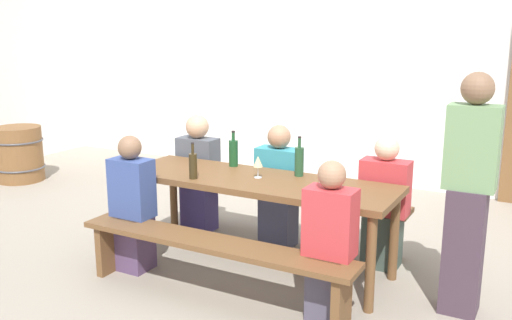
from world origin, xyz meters
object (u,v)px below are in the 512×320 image
(seated_guest_near_0, at_px, (133,207))
(standing_host, at_px, (468,198))
(wine_barrel, at_px, (19,154))
(wine_bottle_2, at_px, (233,152))
(bench_near, at_px, (212,252))
(seated_guest_far_1, at_px, (279,190))
(seated_guest_far_0, at_px, (198,176))
(seated_guest_far_2, at_px, (384,206))
(seated_guest_near_1, at_px, (330,245))
(bench_far, at_px, (291,203))
(wine_bottle_1, at_px, (193,165))
(wine_glass_0, at_px, (324,179))
(wine_bottle_0, at_px, (299,161))
(wine_glass_1, at_px, (258,162))
(tasting_table, at_px, (256,188))

(seated_guest_near_0, xyz_separation_m, standing_host, (2.43, 0.53, 0.29))
(standing_host, relative_size, wine_barrel, 2.35)
(wine_bottle_2, bearing_deg, bench_near, -68.30)
(seated_guest_far_1, distance_m, wine_barrel, 3.95)
(seated_guest_far_0, xyz_separation_m, seated_guest_far_2, (1.81, 0.00, -0.03))
(seated_guest_near_1, bearing_deg, wine_bottle_2, 56.98)
(seated_guest_far_2, bearing_deg, bench_far, -99.47)
(wine_barrel, bearing_deg, wine_bottle_1, -18.43)
(wine_glass_0, height_order, seated_guest_far_0, seated_guest_far_0)
(bench_near, bearing_deg, wine_bottle_0, 73.29)
(wine_glass_0, bearing_deg, seated_guest_far_1, 135.83)
(bench_near, height_order, wine_glass_0, wine_glass_0)
(wine_bottle_2, bearing_deg, seated_guest_far_0, 156.13)
(wine_glass_1, distance_m, seated_guest_far_1, 0.61)
(tasting_table, relative_size, wine_barrel, 3.23)
(wine_bottle_2, xyz_separation_m, standing_host, (1.96, -0.25, -0.06))
(seated_guest_near_0, distance_m, seated_guest_far_0, 1.02)
(bench_far, height_order, wine_glass_0, wine_glass_0)
(wine_glass_1, relative_size, seated_guest_near_1, 0.16)
(wine_barrel, bearing_deg, seated_guest_near_0, -24.74)
(wine_bottle_1, relative_size, seated_guest_near_0, 0.27)
(wine_bottle_2, distance_m, seated_guest_near_1, 1.48)
(seated_guest_near_1, bearing_deg, wine_glass_0, 28.84)
(seated_guest_far_1, distance_m, seated_guest_far_2, 0.95)
(bench_far, bearing_deg, seated_guest_far_2, -9.47)
(wine_barrel, bearing_deg, seated_guest_near_1, -16.73)
(seated_guest_far_2, bearing_deg, wine_bottle_0, -66.46)
(wine_barrel, bearing_deg, seated_guest_far_1, -6.21)
(bench_near, distance_m, seated_guest_near_1, 0.86)
(wine_bottle_0, height_order, seated_guest_far_1, seated_guest_far_1)
(wine_bottle_1, bearing_deg, seated_guest_near_0, -147.09)
(wine_glass_0, relative_size, seated_guest_far_2, 0.15)
(standing_host, bearing_deg, bench_far, -21.89)
(seated_guest_near_1, height_order, seated_guest_far_2, seated_guest_near_1)
(seated_guest_far_2, bearing_deg, seated_guest_far_0, -90.00)
(seated_guest_far_0, bearing_deg, wine_barrel, -97.92)
(seated_guest_near_1, relative_size, seated_guest_far_1, 0.99)
(wine_bottle_1, xyz_separation_m, wine_barrel, (-3.54, 1.18, -0.51))
(bench_near, bearing_deg, wine_bottle_2, 111.70)
(wine_bottle_1, distance_m, seated_guest_near_1, 1.34)
(seated_guest_far_1, bearing_deg, wine_barrel, -96.21)
(bench_far, xyz_separation_m, wine_glass_1, (0.01, -0.64, 0.52))
(bench_near, xyz_separation_m, seated_guest_far_1, (-0.05, 1.17, 0.16))
(wine_glass_1, height_order, seated_guest_far_2, seated_guest_far_2)
(wine_glass_0, bearing_deg, tasting_table, 165.89)
(bench_far, bearing_deg, wine_bottle_1, -115.62)
(wine_bottle_2, distance_m, wine_glass_0, 1.10)
(tasting_table, xyz_separation_m, bench_far, (0.00, 0.66, -0.31))
(wine_bottle_0, height_order, wine_bottle_1, wine_bottle_0)
(wine_glass_0, relative_size, seated_guest_far_0, 0.14)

